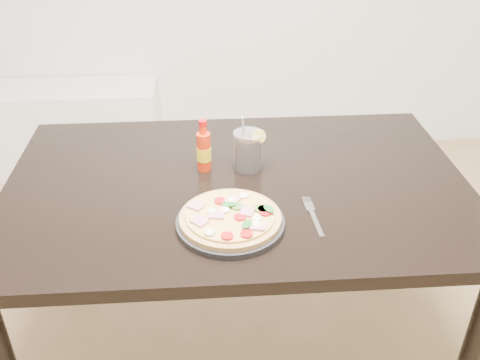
{
  "coord_description": "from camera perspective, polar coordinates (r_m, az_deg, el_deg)",
  "views": [
    {
      "loc": [
        0.17,
        -0.75,
        1.6
      ],
      "look_at": [
        0.26,
        0.5,
        0.83
      ],
      "focal_mm": 40.0,
      "sensor_mm": 36.0,
      "label": 1
    }
  ],
  "objects": [
    {
      "name": "dining_table",
      "position": [
        1.66,
        -0.29,
        -2.63
      ],
      "size": [
        1.4,
        0.9,
        0.75
      ],
      "color": "black",
      "rests_on": "ground"
    },
    {
      "name": "pizza",
      "position": [
        1.42,
        -0.99,
        -3.95
      ],
      "size": [
        0.27,
        0.27,
        0.03
      ],
      "color": "tan",
      "rests_on": "plate"
    },
    {
      "name": "hot_sauce_bottle",
      "position": [
        1.65,
        -3.88,
        3.16
      ],
      "size": [
        0.05,
        0.05,
        0.17
      ],
      "rotation": [
        0.0,
        0.0,
        -0.24
      ],
      "color": "red",
      "rests_on": "dining_table"
    },
    {
      "name": "media_console",
      "position": [
        3.28,
        -21.01,
        5.04
      ],
      "size": [
        1.4,
        0.34,
        0.5
      ],
      "primitive_type": "cube",
      "color": "white",
      "rests_on": "ground"
    },
    {
      "name": "fork",
      "position": [
        1.48,
        7.76,
        -3.7
      ],
      "size": [
        0.03,
        0.19,
        0.0
      ],
      "rotation": [
        0.0,
        0.0,
        0.06
      ],
      "color": "silver",
      "rests_on": "dining_table"
    },
    {
      "name": "cola_cup",
      "position": [
        1.67,
        0.87,
        3.1
      ],
      "size": [
        0.1,
        0.09,
        0.18
      ],
      "rotation": [
        0.0,
        0.0,
        -0.24
      ],
      "color": "black",
      "rests_on": "dining_table"
    },
    {
      "name": "plate",
      "position": [
        1.43,
        -1.04,
        -4.59
      ],
      "size": [
        0.29,
        0.29,
        0.02
      ],
      "primitive_type": "cylinder",
      "color": "black",
      "rests_on": "dining_table"
    }
  ]
}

